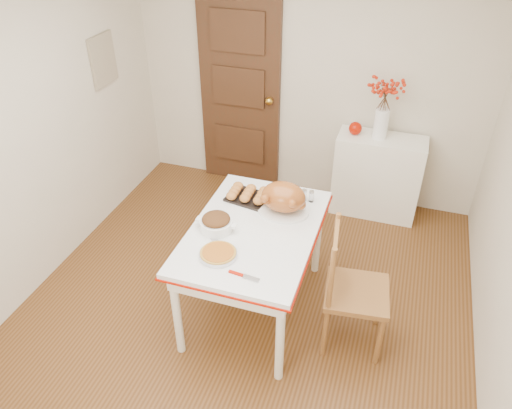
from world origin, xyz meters
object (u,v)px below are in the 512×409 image
(sideboard, at_px, (377,176))
(turkey_platter, at_px, (283,198))
(chair_oak, at_px, (357,290))
(pumpkin_pie, at_px, (218,253))
(kitchen_table, at_px, (254,270))

(sideboard, distance_m, turkey_platter, 1.59)
(sideboard, relative_size, chair_oak, 0.83)
(turkey_platter, height_order, pumpkin_pie, turkey_platter)
(kitchen_table, distance_m, chair_oak, 0.80)
(kitchen_table, bearing_deg, turkey_platter, 61.61)
(kitchen_table, xyz_separation_m, turkey_platter, (0.14, 0.27, 0.52))
(sideboard, distance_m, chair_oak, 1.74)
(kitchen_table, xyz_separation_m, chair_oak, (0.79, -0.08, 0.10))
(kitchen_table, height_order, turkey_platter, turkey_platter)
(chair_oak, xyz_separation_m, pumpkin_pie, (-0.92, -0.28, 0.32))
(kitchen_table, bearing_deg, pumpkin_pie, -110.07)
(chair_oak, bearing_deg, turkey_platter, 55.23)
(sideboard, bearing_deg, kitchen_table, -113.90)
(chair_oak, distance_m, turkey_platter, 0.84)
(pumpkin_pie, bearing_deg, sideboard, 66.77)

